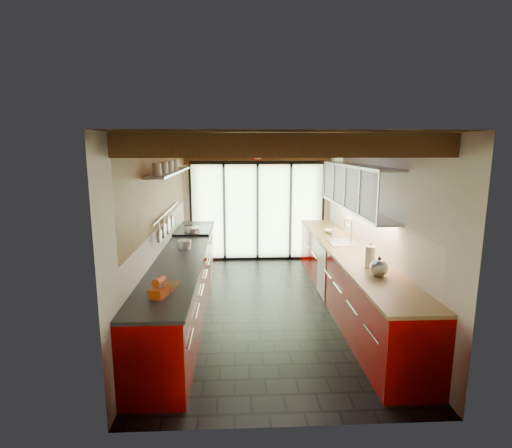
{
  "coord_description": "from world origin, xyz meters",
  "views": [
    {
      "loc": [
        -0.46,
        -5.9,
        2.46
      ],
      "look_at": [
        -0.15,
        0.4,
        1.25
      ],
      "focal_mm": 28.0,
      "sensor_mm": 36.0,
      "label": 1
    }
  ],
  "objects_px": {
    "kettle": "(379,267)",
    "soap_bottle": "(334,231)",
    "stand_mixer": "(160,288)",
    "paper_towel": "(370,257)",
    "bowl": "(331,231)"
  },
  "relations": [
    {
      "from": "stand_mixer",
      "to": "soap_bottle",
      "type": "height_order",
      "value": "stand_mixer"
    },
    {
      "from": "stand_mixer",
      "to": "bowl",
      "type": "bearing_deg",
      "value": 50.02
    },
    {
      "from": "soap_bottle",
      "to": "bowl",
      "type": "height_order",
      "value": "soap_bottle"
    },
    {
      "from": "stand_mixer",
      "to": "paper_towel",
      "type": "height_order",
      "value": "paper_towel"
    },
    {
      "from": "stand_mixer",
      "to": "paper_towel",
      "type": "distance_m",
      "value": 2.69
    },
    {
      "from": "stand_mixer",
      "to": "bowl",
      "type": "relative_size",
      "value": 1.08
    },
    {
      "from": "stand_mixer",
      "to": "paper_towel",
      "type": "relative_size",
      "value": 0.8
    },
    {
      "from": "soap_bottle",
      "to": "bowl",
      "type": "relative_size",
      "value": 0.77
    },
    {
      "from": "soap_bottle",
      "to": "paper_towel",
      "type": "bearing_deg",
      "value": -90.0
    },
    {
      "from": "kettle",
      "to": "paper_towel",
      "type": "xyz_separation_m",
      "value": [
        -0.0,
        0.34,
        0.03
      ]
    },
    {
      "from": "soap_bottle",
      "to": "stand_mixer",
      "type": "bearing_deg",
      "value": -132.23
    },
    {
      "from": "paper_towel",
      "to": "soap_bottle",
      "type": "bearing_deg",
      "value": 90.0
    },
    {
      "from": "stand_mixer",
      "to": "soap_bottle",
      "type": "bearing_deg",
      "value": 47.77
    },
    {
      "from": "kettle",
      "to": "soap_bottle",
      "type": "relative_size",
      "value": 1.5
    },
    {
      "from": "stand_mixer",
      "to": "kettle",
      "type": "height_order",
      "value": "kettle"
    }
  ]
}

